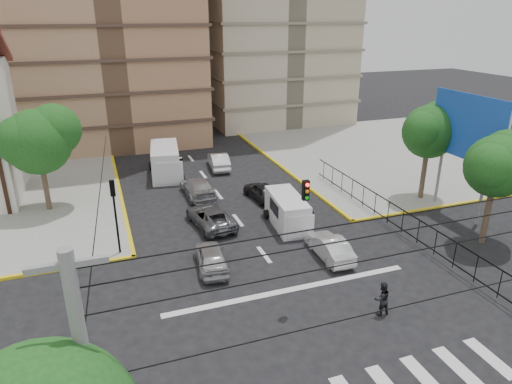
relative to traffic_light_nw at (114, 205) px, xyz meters
name	(u,v)px	position (x,y,z in m)	size (l,w,h in m)	color
ground	(301,303)	(7.80, -7.80, -3.11)	(160.00, 160.00, 0.00)	black
sidewalk_ne	(398,152)	(27.80, 12.20, -3.04)	(26.00, 26.00, 0.15)	gray
stop_line	(291,290)	(7.80, -6.60, -3.11)	(13.00, 0.40, 0.01)	silver
park_fence	(401,235)	(16.80, -3.30, -3.11)	(0.10, 22.50, 1.66)	black
billboard	(468,129)	(22.25, -1.80, 2.89)	(0.36, 6.20, 8.10)	slate
tree_park_a	(498,163)	(20.88, -5.79, 1.90)	(4.41, 3.60, 6.83)	#473828
tree_park_c	(431,129)	(21.89, 1.21, 2.22)	(4.65, 3.80, 7.25)	#473828
tree_tudor	(39,139)	(-4.10, 8.21, 2.11)	(5.39, 4.40, 7.43)	#473828
traffic_light_nw	(114,205)	(0.00, 0.00, 0.00)	(0.28, 0.22, 4.40)	black
traffic_light_hanging	(328,205)	(7.80, -9.84, 2.79)	(18.00, 9.12, 0.92)	black
van_right_lane	(288,213)	(10.58, 0.17, -2.12)	(2.20, 4.69, 2.04)	silver
van_left_lane	(166,162)	(4.76, 12.75, -1.87)	(2.97, 5.93, 2.55)	silver
car_silver_front_left	(211,257)	(4.58, -3.18, -2.45)	(1.57, 3.89, 1.33)	#AEAEB3
car_white_front_right	(329,247)	(11.19, -4.28, -2.46)	(1.38, 3.95, 1.30)	white
car_grey_mid_left	(211,216)	(5.88, 2.00, -2.45)	(2.19, 4.76, 1.32)	slate
car_silver_rear_left	(198,188)	(6.28, 7.34, -2.40)	(2.00, 4.91, 1.42)	#A3A3A7
car_darkgrey_mid_right	(262,191)	(10.62, 5.11, -2.44)	(1.58, 3.93, 1.34)	#232325
car_white_rear_right	(219,161)	(9.53, 13.32, -2.40)	(1.52, 4.34, 1.43)	white
pedestrian_crosswalk	(382,299)	(10.88, -9.81, -2.28)	(0.81, 0.63, 1.66)	black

